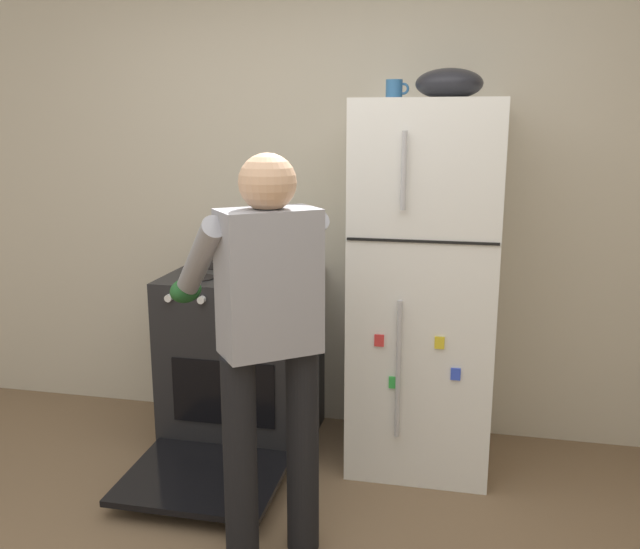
{
  "coord_description": "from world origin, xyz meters",
  "views": [
    {
      "loc": [
        0.72,
        -1.73,
        1.7
      ],
      "look_at": [
        0.05,
        1.32,
        1.0
      ],
      "focal_mm": 38.03,
      "sensor_mm": 36.0,
      "label": 1
    }
  ],
  "objects_px": {
    "stove_range": "(243,360)",
    "red_pot": "(268,265)",
    "pepper_mill": "(202,249)",
    "person_cook": "(266,323)",
    "mixing_bowl": "(449,84)",
    "coffee_mug": "(395,90)",
    "refrigerator": "(425,287)"
  },
  "relations": [
    {
      "from": "red_pot",
      "to": "pepper_mill",
      "type": "xyz_separation_m",
      "value": [
        -0.46,
        0.25,
        0.02
      ]
    },
    {
      "from": "red_pot",
      "to": "pepper_mill",
      "type": "distance_m",
      "value": 0.52
    },
    {
      "from": "person_cook",
      "to": "mixing_bowl",
      "type": "distance_m",
      "value": 1.45
    },
    {
      "from": "refrigerator",
      "to": "mixing_bowl",
      "type": "xyz_separation_m",
      "value": [
        0.08,
        0.0,
        0.97
      ]
    },
    {
      "from": "coffee_mug",
      "to": "person_cook",
      "type": "bearing_deg",
      "value": -109.81
    },
    {
      "from": "stove_range",
      "to": "red_pot",
      "type": "xyz_separation_m",
      "value": [
        0.16,
        -0.03,
        0.54
      ]
    },
    {
      "from": "person_cook",
      "to": "coffee_mug",
      "type": "height_order",
      "value": "coffee_mug"
    },
    {
      "from": "red_pot",
      "to": "coffee_mug",
      "type": "xyz_separation_m",
      "value": [
        0.62,
        0.1,
        0.86
      ]
    },
    {
      "from": "person_cook",
      "to": "mixing_bowl",
      "type": "relative_size",
      "value": 5.14
    },
    {
      "from": "refrigerator",
      "to": "red_pot",
      "type": "bearing_deg",
      "value": -176.42
    },
    {
      "from": "refrigerator",
      "to": "red_pot",
      "type": "height_order",
      "value": "refrigerator"
    },
    {
      "from": "mixing_bowl",
      "to": "pepper_mill",
      "type": "bearing_deg",
      "value": 171.48
    },
    {
      "from": "person_cook",
      "to": "red_pot",
      "type": "bearing_deg",
      "value": 106.16
    },
    {
      "from": "stove_range",
      "to": "pepper_mill",
      "type": "relative_size",
      "value": 7.76
    },
    {
      "from": "coffee_mug",
      "to": "pepper_mill",
      "type": "bearing_deg",
      "value": 172.08
    },
    {
      "from": "coffee_mug",
      "to": "pepper_mill",
      "type": "xyz_separation_m",
      "value": [
        -1.08,
        0.15,
        -0.84
      ]
    },
    {
      "from": "person_cook",
      "to": "red_pot",
      "type": "xyz_separation_m",
      "value": [
        -0.26,
        0.89,
        0.03
      ]
    },
    {
      "from": "red_pot",
      "to": "coffee_mug",
      "type": "relative_size",
      "value": 3.19
    },
    {
      "from": "red_pot",
      "to": "coffee_mug",
      "type": "distance_m",
      "value": 1.07
    },
    {
      "from": "coffee_mug",
      "to": "mixing_bowl",
      "type": "relative_size",
      "value": 0.36
    },
    {
      "from": "stove_range",
      "to": "red_pot",
      "type": "height_order",
      "value": "red_pot"
    },
    {
      "from": "stove_range",
      "to": "mixing_bowl",
      "type": "height_order",
      "value": "mixing_bowl"
    },
    {
      "from": "person_cook",
      "to": "red_pot",
      "type": "relative_size",
      "value": 4.48
    },
    {
      "from": "person_cook",
      "to": "pepper_mill",
      "type": "distance_m",
      "value": 1.35
    },
    {
      "from": "pepper_mill",
      "to": "stove_range",
      "type": "bearing_deg",
      "value": -36.02
    },
    {
      "from": "coffee_mug",
      "to": "mixing_bowl",
      "type": "height_order",
      "value": "mixing_bowl"
    },
    {
      "from": "refrigerator",
      "to": "person_cook",
      "type": "distance_m",
      "value": 1.09
    },
    {
      "from": "mixing_bowl",
      "to": "coffee_mug",
      "type": "bearing_deg",
      "value": 169.01
    },
    {
      "from": "stove_range",
      "to": "pepper_mill",
      "type": "xyz_separation_m",
      "value": [
        -0.3,
        0.22,
        0.56
      ]
    },
    {
      "from": "stove_range",
      "to": "red_pot",
      "type": "relative_size",
      "value": 3.45
    },
    {
      "from": "coffee_mug",
      "to": "red_pot",
      "type": "bearing_deg",
      "value": -170.8
    },
    {
      "from": "refrigerator",
      "to": "pepper_mill",
      "type": "height_order",
      "value": "refrigerator"
    }
  ]
}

